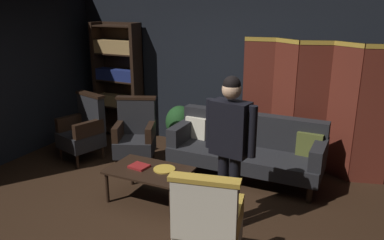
{
  "coord_description": "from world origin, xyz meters",
  "views": [
    {
      "loc": [
        2.05,
        -3.48,
        2.43
      ],
      "look_at": [
        0.0,
        0.8,
        0.95
      ],
      "focal_mm": 36.26,
      "sensor_mm": 36.0,
      "label": 1
    }
  ],
  "objects_px": {
    "armchair_wing_left": "(84,129)",
    "potted_plant": "(180,125)",
    "book_red_leather": "(139,166)",
    "velvet_couch": "(247,146)",
    "standing_figure": "(230,140)",
    "bookshelf": "(118,77)",
    "armchair_gilt_accent": "(208,226)",
    "armchair_wing_right": "(135,135)",
    "coffee_table": "(149,173)",
    "folding_screen": "(312,105)",
    "brass_tray": "(164,169)"
  },
  "relations": [
    {
      "from": "armchair_gilt_accent",
      "to": "standing_figure",
      "type": "bearing_deg",
      "value": 97.17
    },
    {
      "from": "book_red_leather",
      "to": "armchair_wing_right",
      "type": "bearing_deg",
      "value": 125.85
    },
    {
      "from": "potted_plant",
      "to": "book_red_leather",
      "type": "distance_m",
      "value": 1.73
    },
    {
      "from": "armchair_gilt_accent",
      "to": "brass_tray",
      "type": "height_order",
      "value": "armchair_gilt_accent"
    },
    {
      "from": "bookshelf",
      "to": "velvet_couch",
      "type": "bearing_deg",
      "value": -15.36
    },
    {
      "from": "folding_screen",
      "to": "bookshelf",
      "type": "distance_m",
      "value": 3.44
    },
    {
      "from": "book_red_leather",
      "to": "folding_screen",
      "type": "bearing_deg",
      "value": 45.88
    },
    {
      "from": "bookshelf",
      "to": "potted_plant",
      "type": "bearing_deg",
      "value": -10.06
    },
    {
      "from": "velvet_couch",
      "to": "potted_plant",
      "type": "height_order",
      "value": "velvet_couch"
    },
    {
      "from": "bookshelf",
      "to": "armchair_wing_left",
      "type": "relative_size",
      "value": 1.97
    },
    {
      "from": "folding_screen",
      "to": "potted_plant",
      "type": "distance_m",
      "value": 2.14
    },
    {
      "from": "bookshelf",
      "to": "coffee_table",
      "type": "bearing_deg",
      "value": -46.83
    },
    {
      "from": "coffee_table",
      "to": "armchair_wing_right",
      "type": "distance_m",
      "value": 1.14
    },
    {
      "from": "coffee_table",
      "to": "brass_tray",
      "type": "distance_m",
      "value": 0.2
    },
    {
      "from": "bookshelf",
      "to": "potted_plant",
      "type": "distance_m",
      "value": 1.54
    },
    {
      "from": "velvet_couch",
      "to": "armchair_gilt_accent",
      "type": "bearing_deg",
      "value": -81.59
    },
    {
      "from": "brass_tray",
      "to": "folding_screen",
      "type": "bearing_deg",
      "value": 50.36
    },
    {
      "from": "velvet_couch",
      "to": "book_red_leather",
      "type": "distance_m",
      "value": 1.58
    },
    {
      "from": "bookshelf",
      "to": "coffee_table",
      "type": "height_order",
      "value": "bookshelf"
    },
    {
      "from": "armchair_gilt_accent",
      "to": "armchair_wing_right",
      "type": "distance_m",
      "value": 2.63
    },
    {
      "from": "coffee_table",
      "to": "armchair_wing_right",
      "type": "xyz_separation_m",
      "value": [
        -0.76,
        0.84,
        0.12
      ]
    },
    {
      "from": "armchair_wing_left",
      "to": "standing_figure",
      "type": "relative_size",
      "value": 0.61
    },
    {
      "from": "folding_screen",
      "to": "book_red_leather",
      "type": "distance_m",
      "value": 2.58
    },
    {
      "from": "folding_screen",
      "to": "coffee_table",
      "type": "height_order",
      "value": "folding_screen"
    },
    {
      "from": "bookshelf",
      "to": "velvet_couch",
      "type": "distance_m",
      "value": 2.87
    },
    {
      "from": "coffee_table",
      "to": "potted_plant",
      "type": "bearing_deg",
      "value": 104.81
    },
    {
      "from": "bookshelf",
      "to": "book_red_leather",
      "type": "xyz_separation_m",
      "value": [
        1.68,
        -1.94,
        -0.65
      ]
    },
    {
      "from": "armchair_wing_right",
      "to": "coffee_table",
      "type": "bearing_deg",
      "value": -48.21
    },
    {
      "from": "bookshelf",
      "to": "armchair_wing_left",
      "type": "distance_m",
      "value": 1.39
    },
    {
      "from": "armchair_gilt_accent",
      "to": "potted_plant",
      "type": "height_order",
      "value": "armchair_gilt_accent"
    },
    {
      "from": "armchair_gilt_accent",
      "to": "book_red_leather",
      "type": "relative_size",
      "value": 4.6
    },
    {
      "from": "folding_screen",
      "to": "velvet_couch",
      "type": "relative_size",
      "value": 1.0
    },
    {
      "from": "armchair_wing_right",
      "to": "potted_plant",
      "type": "relative_size",
      "value": 1.36
    },
    {
      "from": "standing_figure",
      "to": "potted_plant",
      "type": "height_order",
      "value": "standing_figure"
    },
    {
      "from": "velvet_couch",
      "to": "standing_figure",
      "type": "relative_size",
      "value": 1.25
    },
    {
      "from": "coffee_table",
      "to": "bookshelf",
      "type": "bearing_deg",
      "value": 133.17
    },
    {
      "from": "coffee_table",
      "to": "folding_screen",
      "type": "bearing_deg",
      "value": 48.4
    },
    {
      "from": "coffee_table",
      "to": "standing_figure",
      "type": "height_order",
      "value": "standing_figure"
    },
    {
      "from": "folding_screen",
      "to": "armchair_wing_right",
      "type": "distance_m",
      "value": 2.6
    },
    {
      "from": "folding_screen",
      "to": "armchair_wing_left",
      "type": "bearing_deg",
      "value": -161.16
    },
    {
      "from": "bookshelf",
      "to": "armchair_gilt_accent",
      "type": "distance_m",
      "value": 4.21
    },
    {
      "from": "armchair_wing_left",
      "to": "potted_plant",
      "type": "bearing_deg",
      "value": 40.14
    },
    {
      "from": "bookshelf",
      "to": "armchair_wing_left",
      "type": "bearing_deg",
      "value": -80.9
    },
    {
      "from": "armchair_wing_left",
      "to": "book_red_leather",
      "type": "relative_size",
      "value": 4.6
    },
    {
      "from": "armchair_wing_left",
      "to": "book_red_leather",
      "type": "height_order",
      "value": "armchair_wing_left"
    },
    {
      "from": "armchair_wing_left",
      "to": "potted_plant",
      "type": "xyz_separation_m",
      "value": [
        1.18,
        0.99,
        -0.05
      ]
    },
    {
      "from": "armchair_gilt_accent",
      "to": "book_red_leather",
      "type": "bearing_deg",
      "value": 145.06
    },
    {
      "from": "bookshelf",
      "to": "velvet_couch",
      "type": "relative_size",
      "value": 0.97
    },
    {
      "from": "bookshelf",
      "to": "armchair_wing_right",
      "type": "distance_m",
      "value": 1.65
    },
    {
      "from": "velvet_couch",
      "to": "book_red_leather",
      "type": "xyz_separation_m",
      "value": [
        -1.02,
        -1.2,
        -0.02
      ]
    }
  ]
}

